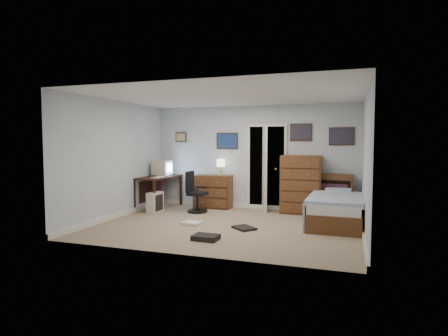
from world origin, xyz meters
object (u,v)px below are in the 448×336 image
Objects in this scene: computer_desk at (155,183)px; office_chair at (195,196)px; bed at (335,210)px; tall_dresser at (301,184)px; low_dresser at (213,191)px.

office_chair reaches higher than computer_desk.
bed is at bearing -1.70° from office_chair.
computer_desk is at bearing -173.35° from tall_dresser.
computer_desk is 1.20m from office_chair.
tall_dresser is at bearing 19.88° from office_chair.
tall_dresser is (2.33, 0.66, 0.29)m from office_chair.
bed is at bearing -4.22° from computer_desk.
office_chair is 3.14m from bed.
tall_dresser is (2.14, -0.02, 0.25)m from low_dresser.
low_dresser is 3.10m from bed.
office_chair is 0.49× the size of bed.
tall_dresser reaches higher than bed.
tall_dresser reaches higher than computer_desk.
low_dresser is 0.69× the size of tall_dresser.
office_chair is 1.04× the size of low_dresser.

